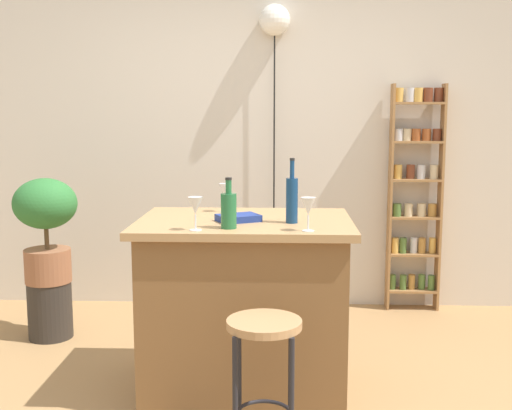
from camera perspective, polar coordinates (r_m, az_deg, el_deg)
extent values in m
cube|color=beige|center=(5.01, 0.08, 6.93)|extent=(6.40, 0.10, 2.80)
cube|color=brown|center=(3.53, -0.99, -9.27)|extent=(1.05, 0.77, 0.91)
cube|color=#A87F51|center=(3.41, -1.01, -1.62)|extent=(1.14, 0.83, 0.04)
cylinder|color=black|center=(2.83, -1.87, -17.36)|extent=(0.02, 0.02, 0.60)
cylinder|color=black|center=(2.82, 3.18, -17.43)|extent=(0.02, 0.02, 0.60)
cylinder|color=black|center=(3.04, -1.53, -15.42)|extent=(0.02, 0.02, 0.60)
cylinder|color=black|center=(3.04, 3.11, -15.48)|extent=(0.02, 0.02, 0.60)
cylinder|color=tan|center=(2.81, 0.74, -10.55)|extent=(0.33, 0.33, 0.03)
cube|color=#9E7042|center=(4.99, 11.86, 0.56)|extent=(0.02, 0.13, 1.73)
cube|color=#9E7042|center=(5.06, 16.11, 0.53)|extent=(0.02, 0.13, 1.73)
cube|color=#9E7042|center=(5.16, 13.72, -7.40)|extent=(0.36, 0.13, 0.02)
cylinder|color=#4C7033|center=(5.12, 12.07, -6.71)|extent=(0.05, 0.05, 0.11)
cylinder|color=#4C7033|center=(5.13, 12.98, -6.71)|extent=(0.05, 0.05, 0.11)
cylinder|color=#AD7A38|center=(5.15, 13.71, -6.67)|extent=(0.05, 0.05, 0.11)
cylinder|color=#4C7033|center=(5.17, 14.55, -6.64)|extent=(0.05, 0.05, 0.11)
cylinder|color=#4C7033|center=(5.17, 15.36, -6.68)|extent=(0.05, 0.05, 0.11)
cube|color=#9E7042|center=(5.10, 13.83, -4.28)|extent=(0.36, 0.13, 0.02)
cylinder|color=gold|center=(5.05, 12.29, -3.55)|extent=(0.05, 0.05, 0.12)
cylinder|color=#4C7033|center=(5.06, 12.97, -3.53)|extent=(0.05, 0.05, 0.12)
cylinder|color=silver|center=(5.09, 13.89, -3.50)|extent=(0.05, 0.05, 0.12)
cylinder|color=#AD7A38|center=(5.09, 14.58, -3.52)|extent=(0.05, 0.05, 0.12)
cylinder|color=gold|center=(5.12, 15.46, -3.49)|extent=(0.05, 0.05, 0.12)
cube|color=#9E7042|center=(5.04, 13.94, -1.08)|extent=(0.36, 0.13, 0.02)
cylinder|color=#4C7033|center=(5.00, 12.46, -0.43)|extent=(0.06, 0.06, 0.10)
cylinder|color=beige|center=(5.02, 13.44, -0.42)|extent=(0.06, 0.06, 0.10)
cylinder|color=beige|center=(5.05, 14.55, -0.42)|extent=(0.06, 0.06, 0.10)
cylinder|color=#AD7A38|center=(5.06, 15.45, -0.43)|extent=(0.06, 0.06, 0.10)
cube|color=#9E7042|center=(5.00, 14.06, 2.18)|extent=(0.36, 0.13, 0.02)
cylinder|color=gold|center=(4.98, 12.54, 2.92)|extent=(0.06, 0.06, 0.11)
cylinder|color=brown|center=(5.00, 13.62, 2.90)|extent=(0.06, 0.06, 0.11)
cylinder|color=silver|center=(5.01, 14.52, 2.88)|extent=(0.06, 0.06, 0.11)
cylinder|color=beige|center=(5.02, 15.59, 2.85)|extent=(0.06, 0.06, 0.11)
cube|color=#9E7042|center=(4.98, 14.18, 5.48)|extent=(0.36, 0.13, 0.02)
cylinder|color=silver|center=(4.95, 12.59, 6.14)|extent=(0.07, 0.07, 0.09)
cylinder|color=beige|center=(4.97, 13.33, 6.12)|extent=(0.07, 0.07, 0.09)
cylinder|color=#994C23|center=(4.98, 14.10, 6.10)|extent=(0.07, 0.07, 0.09)
cylinder|color=#994C23|center=(4.99, 14.96, 6.07)|extent=(0.07, 0.07, 0.09)
cylinder|color=brown|center=(5.01, 15.84, 6.05)|extent=(0.07, 0.07, 0.09)
cube|color=#9E7042|center=(4.98, 14.30, 8.79)|extent=(0.36, 0.13, 0.02)
cylinder|color=gold|center=(4.95, 12.61, 9.56)|extent=(0.07, 0.07, 0.10)
cylinder|color=silver|center=(4.96, 13.54, 9.53)|extent=(0.07, 0.07, 0.10)
cylinder|color=gold|center=(4.98, 14.26, 9.50)|extent=(0.07, 0.07, 0.10)
cylinder|color=brown|center=(4.99, 15.10, 9.46)|extent=(0.07, 0.07, 0.10)
cylinder|color=brown|center=(5.02, 15.98, 9.42)|extent=(0.07, 0.07, 0.10)
cylinder|color=#2D2823|center=(4.60, -17.89, -8.87)|extent=(0.29, 0.29, 0.39)
cylinder|color=#935B3D|center=(4.52, -18.06, -5.15)|extent=(0.31, 0.31, 0.23)
cylinder|color=brown|center=(4.48, -18.17, -2.76)|extent=(0.03, 0.03, 0.16)
ellipsoid|color=#2D7033|center=(4.45, -18.31, 0.12)|extent=(0.42, 0.38, 0.34)
cylinder|color=navy|center=(3.29, 3.22, 0.39)|extent=(0.06, 0.06, 0.23)
cylinder|color=navy|center=(3.27, 3.24, 3.20)|extent=(0.02, 0.02, 0.09)
cylinder|color=black|center=(3.27, 3.25, 4.09)|extent=(0.03, 0.03, 0.01)
cylinder|color=#236638|center=(3.14, -2.45, -0.54)|extent=(0.08, 0.08, 0.17)
cylinder|color=#236638|center=(3.12, -2.46, 1.64)|extent=(0.03, 0.03, 0.07)
cylinder|color=black|center=(3.12, -2.47, 2.36)|extent=(0.03, 0.03, 0.01)
cylinder|color=silver|center=(3.09, 4.66, -2.30)|extent=(0.06, 0.06, 0.00)
cylinder|color=silver|center=(3.08, 4.67, -1.58)|extent=(0.01, 0.01, 0.08)
cone|color=silver|center=(3.07, 4.69, -0.11)|extent=(0.07, 0.07, 0.08)
cylinder|color=silver|center=(3.67, -2.77, -0.58)|extent=(0.06, 0.06, 0.00)
cylinder|color=silver|center=(3.66, -2.78, 0.03)|extent=(0.01, 0.01, 0.08)
cone|color=silver|center=(3.65, -2.78, 1.27)|extent=(0.07, 0.07, 0.08)
cylinder|color=silver|center=(3.11, -5.41, -2.24)|extent=(0.06, 0.06, 0.00)
cylinder|color=silver|center=(3.10, -5.42, -1.52)|extent=(0.01, 0.01, 0.08)
cone|color=silver|center=(3.09, -5.44, -0.06)|extent=(0.07, 0.07, 0.08)
cube|color=navy|center=(3.35, -1.59, -1.16)|extent=(0.26, 0.23, 0.03)
cylinder|color=black|center=(4.91, 1.62, 3.38)|extent=(0.01, 0.01, 2.20)
sphere|color=white|center=(4.94, 1.68, 16.18)|extent=(0.23, 0.23, 0.23)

